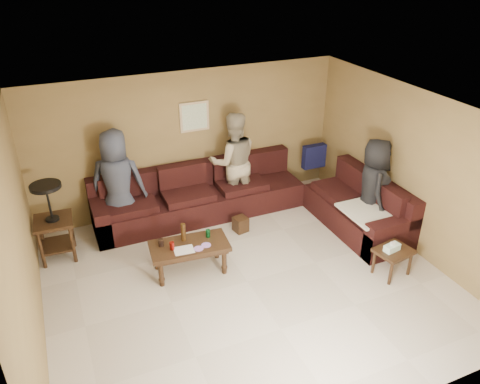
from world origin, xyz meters
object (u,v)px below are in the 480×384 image
(sectional_sofa, at_px, (255,204))
(person_middle, at_px, (233,162))
(waste_bin, at_px, (241,224))
(person_left, at_px, (118,183))
(end_table_left, at_px, (53,220))
(side_table_right, at_px, (393,253))
(person_right, at_px, (373,187))
(coffee_table, at_px, (189,248))

(sectional_sofa, height_order, person_middle, person_middle)
(waste_bin, xyz_separation_m, person_left, (-1.81, 0.81, 0.77))
(end_table_left, height_order, waste_bin, end_table_left)
(side_table_right, distance_m, waste_bin, 2.51)
(end_table_left, distance_m, side_table_right, 5.05)
(end_table_left, distance_m, person_right, 5.02)
(sectional_sofa, bearing_deg, person_left, 165.14)
(sectional_sofa, xyz_separation_m, end_table_left, (-3.24, 0.20, 0.33))
(person_left, bearing_deg, person_middle, -159.98)
(person_middle, bearing_deg, person_left, 9.78)
(sectional_sofa, height_order, waste_bin, sectional_sofa)
(coffee_table, xyz_separation_m, person_middle, (1.34, 1.52, 0.51))
(end_table_left, xyz_separation_m, waste_bin, (2.88, -0.44, -0.53))
(coffee_table, xyz_separation_m, waste_bin, (1.12, 0.71, -0.27))
(coffee_table, bearing_deg, waste_bin, 32.23)
(person_left, relative_size, person_right, 1.09)
(coffee_table, relative_size, end_table_left, 0.94)
(sectional_sofa, xyz_separation_m, side_table_right, (1.19, -2.18, 0.05))
(coffee_table, distance_m, waste_bin, 1.36)
(side_table_right, distance_m, person_left, 4.39)
(side_table_right, height_order, waste_bin, side_table_right)
(end_table_left, relative_size, person_middle, 0.69)
(waste_bin, bearing_deg, sectional_sofa, 32.57)
(sectional_sofa, xyz_separation_m, person_left, (-2.18, 0.58, 0.57))
(person_middle, bearing_deg, end_table_left, 16.69)
(end_table_left, xyz_separation_m, person_right, (4.86, -1.27, 0.17))
(coffee_table, bearing_deg, side_table_right, -24.78)
(sectional_sofa, bearing_deg, end_table_left, 176.40)
(person_left, bearing_deg, waste_bin, 175.89)
(end_table_left, relative_size, waste_bin, 4.90)
(end_table_left, bearing_deg, person_right, -14.68)
(end_table_left, height_order, person_middle, person_middle)
(coffee_table, xyz_separation_m, side_table_right, (2.68, -1.24, -0.03))
(person_right, bearing_deg, waste_bin, 91.33)
(end_table_left, bearing_deg, side_table_right, -28.26)
(side_table_right, bearing_deg, coffee_table, 155.22)
(end_table_left, relative_size, person_right, 0.76)
(coffee_table, distance_m, side_table_right, 2.96)
(coffee_table, distance_m, person_right, 3.13)
(waste_bin, distance_m, person_left, 2.13)
(sectional_sofa, xyz_separation_m, waste_bin, (-0.37, -0.23, -0.20))
(coffee_table, height_order, side_table_right, coffee_table)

